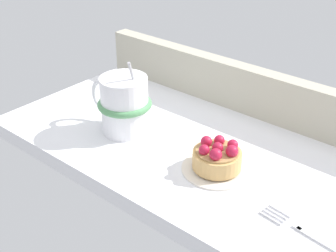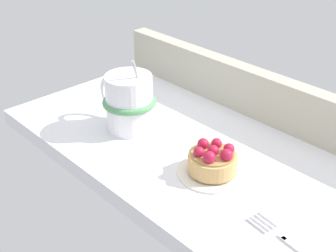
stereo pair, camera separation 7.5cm
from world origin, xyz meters
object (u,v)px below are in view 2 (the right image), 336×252
at_px(dessert_plate, 212,171).
at_px(raspberry_tart, 213,160).
at_px(coffee_mug, 129,102).
at_px(dessert_fork, 298,249).

relative_size(dessert_plate, raspberry_tart, 1.43).
relative_size(coffee_mug, dessert_fork, 0.83).
height_order(dessert_plate, dessert_fork, same).
bearing_deg(dessert_fork, dessert_plate, 166.28).
xyz_separation_m(dessert_plate, coffee_mug, (-0.20, -0.00, 0.05)).
xyz_separation_m(raspberry_tart, coffee_mug, (-0.20, -0.00, 0.03)).
relative_size(dessert_plate, dessert_fork, 0.67).
bearing_deg(dessert_fork, coffee_mug, 173.77).
distance_m(coffee_mug, dessert_fork, 0.39).
relative_size(raspberry_tart, coffee_mug, 0.56).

